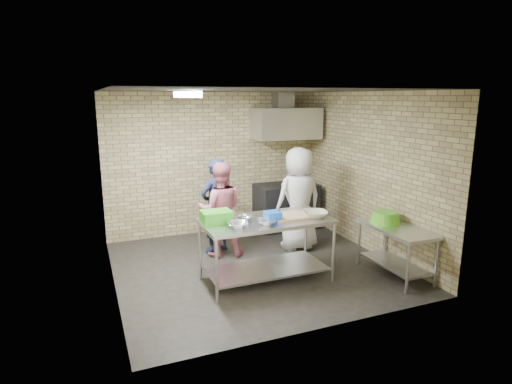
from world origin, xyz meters
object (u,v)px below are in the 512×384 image
(blue_tub, at_px, (273,216))
(green_basin, at_px, (385,217))
(woman_pink, at_px, (220,210))
(woman_white, at_px, (299,199))
(bottle_red, at_px, (284,126))
(prep_table, at_px, (266,250))
(bottle_green, at_px, (302,127))
(green_crate, at_px, (216,217))
(side_counter, at_px, (395,251))
(stove, at_px, (286,206))
(man_navy, at_px, (215,206))

(blue_tub, distance_m, green_basin, 1.79)
(woman_pink, bearing_deg, woman_white, -175.25)
(woman_pink, bearing_deg, bottle_red, -132.29)
(prep_table, distance_m, bottle_green, 3.41)
(green_crate, bearing_deg, side_counter, -15.19)
(stove, distance_m, bottle_green, 1.65)
(green_crate, height_order, bottle_green, bottle_green)
(bottle_red, xyz_separation_m, woman_white, (-0.39, -1.41, -1.14))
(green_basin, bearing_deg, bottle_green, 89.58)
(side_counter, relative_size, blue_tub, 5.88)
(blue_tub, distance_m, man_navy, 1.57)
(bottle_green, bearing_deg, bottle_red, 180.00)
(side_counter, xyz_separation_m, man_navy, (-2.16, 1.98, 0.43))
(bottle_green, distance_m, woman_white, 1.97)
(man_navy, bearing_deg, bottle_green, -179.02)
(green_crate, height_order, blue_tub, green_crate)
(stove, distance_m, man_navy, 1.91)
(woman_pink, bearing_deg, side_counter, 153.29)
(bottle_green, bearing_deg, side_counter, -90.00)
(green_basin, bearing_deg, man_navy, 141.02)
(blue_tub, xyz_separation_m, bottle_red, (1.39, 2.52, 1.05))
(blue_tub, distance_m, bottle_green, 3.26)
(prep_table, bearing_deg, bottle_red, 59.27)
(blue_tub, relative_size, woman_pink, 0.13)
(man_navy, bearing_deg, woman_white, 139.66)
(green_crate, relative_size, woman_pink, 0.26)
(woman_white, bearing_deg, green_crate, 23.33)
(prep_table, relative_size, stove, 1.53)
(prep_table, height_order, side_counter, prep_table)
(green_basin, relative_size, woman_white, 0.26)
(prep_table, distance_m, green_basin, 1.88)
(woman_white, bearing_deg, stove, -110.09)
(stove, height_order, bottle_green, bottle_green)
(woman_pink, bearing_deg, man_navy, -72.64)
(stove, xyz_separation_m, green_basin, (0.43, -2.50, 0.38))
(green_crate, xyz_separation_m, green_basin, (2.52, -0.44, -0.16))
(green_basin, xyz_separation_m, bottle_red, (-0.38, 2.74, 1.19))
(stove, bearing_deg, green_crate, -135.39)
(stove, height_order, bottle_red, bottle_red)
(stove, distance_m, green_basin, 2.57)
(stove, bearing_deg, blue_tub, -120.41)
(blue_tub, bearing_deg, green_crate, 163.65)
(green_crate, xyz_separation_m, man_navy, (0.38, 1.29, -0.19))
(green_crate, distance_m, green_basin, 2.56)
(bottle_red, bearing_deg, stove, -101.77)
(green_basin, bearing_deg, blue_tub, 172.93)
(green_basin, bearing_deg, stove, 99.76)
(prep_table, height_order, bottle_red, bottle_red)
(woman_white, bearing_deg, prep_table, 40.32)
(side_counter, distance_m, bottle_red, 3.44)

